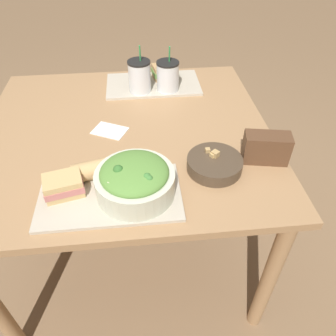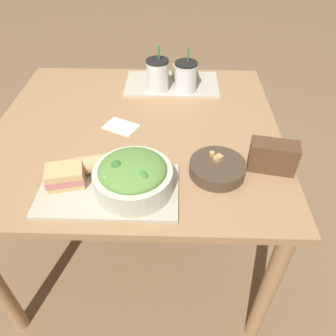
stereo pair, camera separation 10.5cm
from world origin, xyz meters
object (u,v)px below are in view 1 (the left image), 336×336
object	(u,v)px
soup_bowl	(214,164)
chip_bag	(266,148)
salad_bowl	(135,180)
baguette_near	(97,169)
sandwich_near	(64,186)
sandwich_far	(165,71)
drink_cup_red	(168,77)
napkin_folded	(110,131)
drink_cup_dark	(140,77)

from	to	relation	value
soup_bowl	chip_bag	xyz separation A→B (m)	(0.19, 0.03, 0.03)
salad_bowl	baguette_near	world-z (taller)	salad_bowl
salad_bowl	sandwich_near	bearing A→B (deg)	174.55
sandwich_near	sandwich_far	xyz separation A→B (m)	(0.39, 0.77, 0.00)
salad_bowl	chip_bag	distance (m)	0.48
sandwich_near	chip_bag	bearing A→B (deg)	-4.57
salad_bowl	soup_bowl	size ratio (longest dim) A/B	1.30
soup_bowl	sandwich_near	distance (m)	0.51
sandwich_near	sandwich_far	distance (m)	0.86
soup_bowl	sandwich_far	world-z (taller)	sandwich_far
soup_bowl	drink_cup_red	bearing A→B (deg)	100.36
soup_bowl	chip_bag	bearing A→B (deg)	9.07
sandwich_near	chip_bag	size ratio (longest dim) A/B	0.82
salad_bowl	napkin_folded	bearing A→B (deg)	104.51
salad_bowl	drink_cup_dark	distance (m)	0.67
chip_bag	drink_cup_dark	bearing A→B (deg)	138.82
soup_bowl	drink_cup_dark	xyz separation A→B (m)	(-0.23, 0.57, 0.06)
drink_cup_red	chip_bag	world-z (taller)	drink_cup_red
sandwich_near	drink_cup_red	xyz separation A→B (m)	(0.40, 0.64, 0.03)
sandwich_near	baguette_near	xyz separation A→B (m)	(0.10, 0.07, -0.00)
baguette_near	drink_cup_dark	distance (m)	0.60
drink_cup_dark	chip_bag	size ratio (longest dim) A/B	1.28
sandwich_near	sandwich_far	world-z (taller)	same
soup_bowl	baguette_near	distance (m)	0.40
drink_cup_red	napkin_folded	bearing A→B (deg)	-131.70
drink_cup_red	chip_bag	size ratio (longest dim) A/B	1.23
baguette_near	chip_bag	xyz separation A→B (m)	(0.59, 0.04, 0.01)
drink_cup_red	napkin_folded	world-z (taller)	drink_cup_red
baguette_near	sandwich_far	size ratio (longest dim) A/B	1.28
soup_bowl	napkin_folded	xyz separation A→B (m)	(-0.37, 0.27, -0.02)
salad_bowl	chip_bag	xyz separation A→B (m)	(0.46, 0.13, -0.01)
drink_cup_dark	napkin_folded	size ratio (longest dim) A/B	1.36
napkin_folded	salad_bowl	bearing A→B (deg)	-75.49
sandwich_near	salad_bowl	bearing A→B (deg)	-18.81
baguette_near	drink_cup_red	world-z (taller)	drink_cup_red
drink_cup_red	soup_bowl	bearing A→B (deg)	-79.64
sandwich_near	baguette_near	bearing A→B (deg)	20.88
salad_bowl	drink_cup_dark	world-z (taller)	drink_cup_dark
baguette_near	napkin_folded	bearing A→B (deg)	-19.96
salad_bowl	drink_cup_dark	bearing A→B (deg)	86.40
drink_cup_red	baguette_near	bearing A→B (deg)	-117.12
soup_bowl	baguette_near	bearing A→B (deg)	-178.86
drink_cup_dark	napkin_folded	distance (m)	0.34
sandwich_near	napkin_folded	size ratio (longest dim) A/B	0.87
soup_bowl	baguette_near	size ratio (longest dim) A/B	1.14
sandwich_far	chip_bag	size ratio (longest dim) A/B	0.78
chip_bag	salad_bowl	bearing A→B (deg)	-153.87
sandwich_far	chip_bag	distance (m)	0.72
sandwich_near	chip_bag	distance (m)	0.70
salad_bowl	napkin_folded	xyz separation A→B (m)	(-0.09, 0.37, -0.07)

